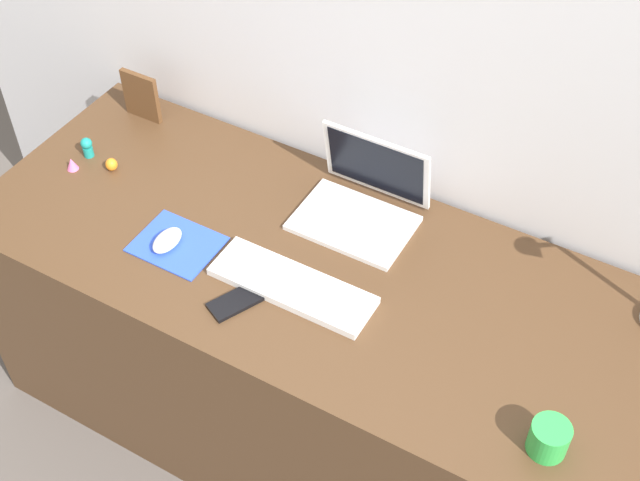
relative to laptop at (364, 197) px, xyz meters
The scene contains 13 objects.
ground_plane 0.82m from the laptop, 91.57° to the right, with size 6.00×6.00×0.00m, color #59514C.
back_wall 0.18m from the laptop, 91.96° to the left, with size 3.05×0.05×1.60m, color silver.
desk 0.48m from the laptop, 91.57° to the right, with size 1.85×0.72×0.74m, color #4C331E.
laptop is the anchor object (origin of this frame).
keyboard 0.32m from the laptop, 94.42° to the right, with size 0.41×0.13×0.02m, color white.
mousepad 0.49m from the laptop, 136.29° to the right, with size 0.21×0.17×0.00m, color blue.
mouse 0.51m from the laptop, 136.37° to the right, with size 0.06×0.10×0.03m, color white.
cell_phone 0.45m from the laptop, 105.51° to the right, with size 0.06×0.13×0.01m, color black.
picture_frame 0.75m from the laptop, behind, with size 0.12×0.02×0.15m, color brown.
coffee_mug 0.78m from the laptop, 33.67° to the right, with size 0.08×0.08×0.08m, color green.
toy_figurine_teal 0.80m from the laptop, 167.09° to the right, with size 0.03×0.03×0.06m.
toy_figurine_orange 0.71m from the laptop, 164.27° to the right, with size 0.03×0.03×0.04m, color orange.
toy_figurine_pink 0.82m from the laptop, 162.62° to the right, with size 0.03×0.03×0.04m, color pink.
Camera 1 is at (0.71, -1.23, 2.29)m, focal length 47.72 mm.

